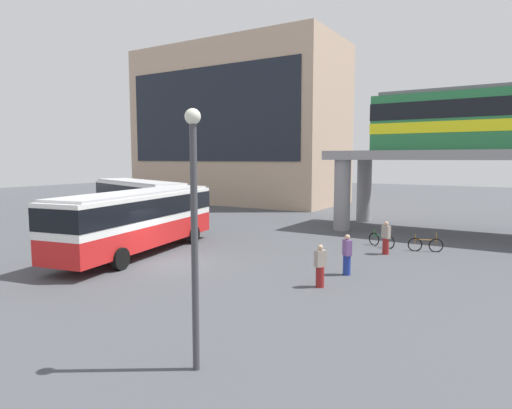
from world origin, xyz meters
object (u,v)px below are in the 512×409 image
(bicycle_green, at_px, (381,240))
(pedestrian_waiting_near_stop, at_px, (386,239))
(pedestrian_at_kerb, at_px, (320,267))
(pedestrian_near_building, at_px, (347,256))
(bus_secondary, at_px, (139,197))
(station_building, at_px, (239,126))
(bicycle_brown, at_px, (425,245))
(bus_main, at_px, (138,215))

(bicycle_green, bearing_deg, pedestrian_waiting_near_stop, -68.32)
(pedestrian_at_kerb, bearing_deg, pedestrian_near_building, 83.47)
(bus_secondary, relative_size, pedestrian_waiting_near_stop, 6.60)
(bus_secondary, bearing_deg, station_building, 99.75)
(bicycle_brown, relative_size, bicycle_green, 1.03)
(bus_main, relative_size, bus_secondary, 1.01)
(bus_main, relative_size, bicycle_green, 6.84)
(pedestrian_near_building, bearing_deg, station_building, 131.63)
(bicycle_brown, bearing_deg, bus_main, -146.39)
(pedestrian_at_kerb, bearing_deg, bicycle_green, 91.09)
(bicycle_green, relative_size, pedestrian_near_building, 0.96)
(bicycle_brown, bearing_deg, bicycle_green, 178.83)
(bus_secondary, bearing_deg, pedestrian_waiting_near_stop, -3.60)
(pedestrian_near_building, bearing_deg, bicycle_green, 93.63)
(pedestrian_at_kerb, height_order, pedestrian_near_building, pedestrian_near_building)
(bicycle_brown, distance_m, pedestrian_waiting_near_stop, 2.44)
(station_building, relative_size, bus_secondary, 2.04)
(bus_secondary, relative_size, pedestrian_near_building, 6.52)
(bicycle_brown, distance_m, pedestrian_near_building, 6.96)
(station_building, distance_m, bus_secondary, 19.77)
(pedestrian_waiting_near_stop, bearing_deg, pedestrian_near_building, -93.46)
(bus_main, xyz_separation_m, bicycle_brown, (12.48, 8.29, -1.63))
(bicycle_green, height_order, pedestrian_at_kerb, pedestrian_at_kerb)
(station_building, xyz_separation_m, pedestrian_at_kerb, (21.51, -26.72, -7.75))
(station_building, height_order, pedestrian_waiting_near_stop, station_building)
(bicycle_green, relative_size, pedestrian_waiting_near_stop, 0.97)
(station_building, relative_size, pedestrian_at_kerb, 13.97)
(bicycle_green, xyz_separation_m, pedestrian_near_building, (0.43, -6.73, 0.45))
(station_building, relative_size, pedestrian_waiting_near_stop, 13.49)
(bus_secondary, relative_size, bicycle_green, 6.81)
(bus_main, height_order, pedestrian_waiting_near_stop, bus_main)
(bus_main, relative_size, pedestrian_at_kerb, 6.88)
(bus_secondary, bearing_deg, bicycle_green, 1.99)
(bicycle_green, bearing_deg, bus_secondary, -178.01)
(station_building, xyz_separation_m, bicycle_brown, (23.67, -17.81, -8.16))
(bus_secondary, xyz_separation_m, pedestrian_near_building, (18.60, -6.09, -1.18))
(pedestrian_waiting_near_stop, bearing_deg, bicycle_green, 111.68)
(bicycle_brown, xyz_separation_m, pedestrian_near_building, (-1.91, -6.68, 0.45))
(bus_secondary, xyz_separation_m, bicycle_brown, (20.51, 0.58, -1.63))
(bus_main, xyz_separation_m, pedestrian_waiting_near_stop, (10.86, 6.52, -1.19))
(bus_main, height_order, bicycle_green, bus_main)
(bus_main, height_order, bus_secondary, same)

